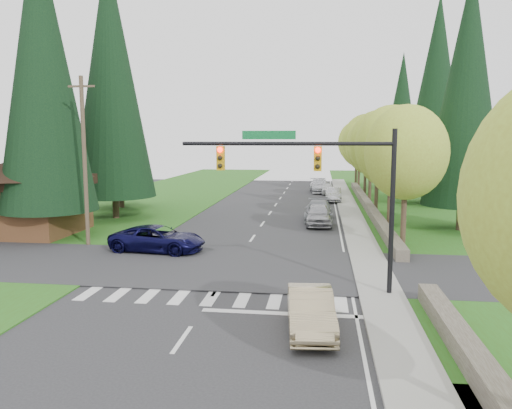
% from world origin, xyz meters
% --- Properties ---
extents(ground, '(120.00, 120.00, 0.00)m').
position_xyz_m(ground, '(0.00, 0.00, 0.00)').
color(ground, '#28282B').
rests_on(ground, ground).
extents(grass_east, '(14.00, 110.00, 0.06)m').
position_xyz_m(grass_east, '(13.00, 20.00, 0.03)').
color(grass_east, '#2C5416').
rests_on(grass_east, ground).
extents(grass_west, '(14.00, 110.00, 0.06)m').
position_xyz_m(grass_west, '(-13.00, 20.00, 0.03)').
color(grass_west, '#2C5416').
rests_on(grass_west, ground).
extents(cross_street, '(120.00, 8.00, 0.10)m').
position_xyz_m(cross_street, '(0.00, 8.00, 0.00)').
color(cross_street, '#28282B').
rests_on(cross_street, ground).
extents(sidewalk_east, '(1.80, 80.00, 0.13)m').
position_xyz_m(sidewalk_east, '(6.90, 22.00, 0.07)').
color(sidewalk_east, gray).
rests_on(sidewalk_east, ground).
extents(curb_east, '(0.20, 80.00, 0.13)m').
position_xyz_m(curb_east, '(6.05, 22.00, 0.07)').
color(curb_east, gray).
rests_on(curb_east, ground).
extents(stone_wall_south, '(0.70, 14.00, 0.70)m').
position_xyz_m(stone_wall_south, '(8.60, -3.00, 0.35)').
color(stone_wall_south, '#4C4438').
rests_on(stone_wall_south, ground).
extents(stone_wall_north, '(0.70, 40.00, 0.70)m').
position_xyz_m(stone_wall_north, '(8.60, 30.00, 0.35)').
color(stone_wall_north, '#4C4438').
rests_on(stone_wall_north, ground).
extents(traffic_signal, '(8.70, 0.37, 6.80)m').
position_xyz_m(traffic_signal, '(4.37, 4.50, 4.98)').
color(traffic_signal, black).
rests_on(traffic_signal, ground).
extents(brown_building, '(8.40, 8.40, 5.40)m').
position_xyz_m(brown_building, '(-15.00, 15.00, 3.14)').
color(brown_building, '#4C2D19').
rests_on(brown_building, ground).
extents(utility_pole, '(1.60, 0.24, 10.00)m').
position_xyz_m(utility_pole, '(-9.50, 12.00, 5.14)').
color(utility_pole, '#473828').
rests_on(utility_pole, ground).
extents(decid_tree_0, '(4.80, 4.80, 8.37)m').
position_xyz_m(decid_tree_0, '(9.20, 14.00, 5.60)').
color(decid_tree_0, '#38281C').
rests_on(decid_tree_0, ground).
extents(decid_tree_1, '(5.20, 5.20, 8.80)m').
position_xyz_m(decid_tree_1, '(9.30, 21.00, 5.80)').
color(decid_tree_1, '#38281C').
rests_on(decid_tree_1, ground).
extents(decid_tree_2, '(5.00, 5.00, 8.82)m').
position_xyz_m(decid_tree_2, '(9.10, 28.00, 5.93)').
color(decid_tree_2, '#38281C').
rests_on(decid_tree_2, ground).
extents(decid_tree_3, '(5.00, 5.00, 8.55)m').
position_xyz_m(decid_tree_3, '(9.20, 35.00, 5.66)').
color(decid_tree_3, '#38281C').
rests_on(decid_tree_3, ground).
extents(decid_tree_4, '(5.40, 5.40, 9.18)m').
position_xyz_m(decid_tree_4, '(9.30, 42.00, 6.06)').
color(decid_tree_4, '#38281C').
rests_on(decid_tree_4, ground).
extents(decid_tree_5, '(4.80, 4.80, 8.30)m').
position_xyz_m(decid_tree_5, '(9.10, 49.00, 5.53)').
color(decid_tree_5, '#38281C').
rests_on(decid_tree_5, ground).
extents(decid_tree_6, '(5.20, 5.20, 8.86)m').
position_xyz_m(decid_tree_6, '(9.20, 56.00, 5.86)').
color(decid_tree_6, '#38281C').
rests_on(decid_tree_6, ground).
extents(conifer_w_a, '(6.12, 6.12, 19.80)m').
position_xyz_m(conifer_w_a, '(-13.00, 14.00, 10.79)').
color(conifer_w_a, '#38281C').
rests_on(conifer_w_a, ground).
extents(conifer_w_b, '(5.44, 5.44, 17.80)m').
position_xyz_m(conifer_w_b, '(-16.00, 18.00, 9.79)').
color(conifer_w_b, '#38281C').
rests_on(conifer_w_b, ground).
extents(conifer_w_c, '(6.46, 6.46, 20.80)m').
position_xyz_m(conifer_w_c, '(-12.00, 22.00, 11.29)').
color(conifer_w_c, '#38281C').
rests_on(conifer_w_c, ground).
extents(conifer_w_e, '(5.78, 5.78, 18.80)m').
position_xyz_m(conifer_w_e, '(-14.00, 28.00, 10.29)').
color(conifer_w_e, '#38281C').
rests_on(conifer_w_e, ground).
extents(conifer_e_a, '(5.44, 5.44, 17.80)m').
position_xyz_m(conifer_e_a, '(14.00, 20.00, 9.79)').
color(conifer_e_a, '#38281C').
rests_on(conifer_e_a, ground).
extents(conifer_e_b, '(6.12, 6.12, 19.80)m').
position_xyz_m(conifer_e_b, '(15.00, 34.00, 10.79)').
color(conifer_e_b, '#38281C').
rests_on(conifer_e_b, ground).
extents(conifer_e_c, '(5.10, 5.10, 16.80)m').
position_xyz_m(conifer_e_c, '(14.00, 48.00, 9.29)').
color(conifer_e_c, '#38281C').
rests_on(conifer_e_c, ground).
extents(sedan_champagne, '(1.84, 4.34, 1.39)m').
position_xyz_m(sedan_champagne, '(4.08, 0.31, 0.70)').
color(sedan_champagne, tan).
rests_on(sedan_champagne, ground).
extents(suv_navy, '(5.63, 3.09, 1.50)m').
position_xyz_m(suv_navy, '(-4.81, 11.00, 0.75)').
color(suv_navy, black).
rests_on(suv_navy, ground).
extents(parked_car_a, '(2.04, 4.73, 1.59)m').
position_xyz_m(parked_car_a, '(4.20, 20.98, 0.80)').
color(parked_car_a, '#A1A2A6').
rests_on(parked_car_a, ground).
extents(parked_car_b, '(2.20, 5.32, 1.54)m').
position_xyz_m(parked_car_b, '(4.20, 23.19, 0.77)').
color(parked_car_b, gray).
rests_on(parked_car_b, ground).
extents(parked_car_c, '(1.56, 4.35, 1.43)m').
position_xyz_m(parked_car_c, '(5.60, 35.33, 0.71)').
color(parked_car_c, '#B7B6BB').
rests_on(parked_car_c, ground).
extents(parked_car_d, '(1.78, 3.83, 1.27)m').
position_xyz_m(parked_car_d, '(5.05, 42.13, 0.63)').
color(parked_car_d, silver).
rests_on(parked_car_d, ground).
extents(parked_car_e, '(2.78, 5.65, 1.58)m').
position_xyz_m(parked_car_e, '(4.20, 43.70, 0.79)').
color(parked_car_e, '#B9BABF').
rests_on(parked_car_e, ground).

